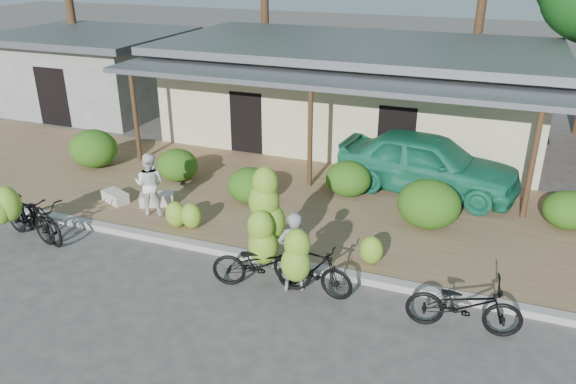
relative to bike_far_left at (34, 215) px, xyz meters
name	(u,v)px	position (x,y,z in m)	size (l,w,h in m)	color
ground	(205,309)	(4.98, -1.08, -0.62)	(100.00, 100.00, 0.00)	#494744
sidewalk	(296,203)	(4.98, 3.92, -0.56)	(60.00, 6.00, 0.12)	#93774F
curb	(249,256)	(4.98, 0.92, -0.54)	(60.00, 0.25, 0.15)	#A8A399
shop_main	(355,91)	(4.98, 9.85, 1.10)	(13.00, 8.50, 3.35)	beige
shop_grey	(94,71)	(-6.02, 9.91, 1.00)	(7.00, 6.00, 3.15)	#A4A49F
hedge_0	(93,149)	(-1.60, 4.11, 0.07)	(1.47, 1.32, 1.15)	#265212
hedge_1	(177,165)	(1.34, 4.04, -0.04)	(1.19, 1.07, 0.93)	#265212
hedge_2	(250,186)	(3.89, 3.42, -0.03)	(1.20, 1.08, 0.94)	#265212
hedge_3	(348,179)	(6.16, 4.76, -0.02)	(1.22, 1.10, 0.95)	#265212
hedge_4	(429,204)	(8.42, 3.66, 0.08)	(1.49, 1.34, 1.17)	#265212
hedge_5	(569,210)	(11.52, 4.76, -0.04)	(1.18, 1.06, 0.92)	#265212
bike_far_left	(34,215)	(0.00, 0.00, 0.00)	(2.08, 1.57, 1.50)	black
bike_left	(24,216)	(-0.18, -0.14, 0.00)	(1.85, 1.32, 1.39)	black
bike_center	(263,243)	(5.62, 0.24, 0.26)	(2.11, 1.42, 2.37)	black
bike_right	(308,265)	(6.64, 0.05, 0.06)	(1.81, 1.26, 1.66)	black
bike_far_right	(464,305)	(9.54, 0.02, -0.09)	(2.06, 0.90, 1.05)	black
loose_banana_a	(176,214)	(2.81, 1.51, -0.18)	(0.52, 0.44, 0.65)	#93BB2E
loose_banana_b	(191,216)	(3.19, 1.58, -0.18)	(0.51, 0.43, 0.64)	#93BB2E
loose_banana_c	(371,250)	(7.55, 1.50, -0.19)	(0.50, 0.43, 0.63)	#93BB2E
sack_near	(157,199)	(1.68, 2.41, -0.35)	(0.85, 0.40, 0.30)	silver
sack_far	(115,197)	(0.56, 2.18, -0.36)	(0.75, 0.38, 0.28)	silver
vendor	(294,252)	(6.30, 0.16, 0.23)	(0.62, 0.41, 1.70)	gray
bystander	(150,184)	(1.85, 1.94, 0.29)	(0.77, 0.60, 1.58)	white
teal_van	(427,163)	(8.06, 5.77, 0.32)	(1.94, 4.83, 1.65)	#1C805B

